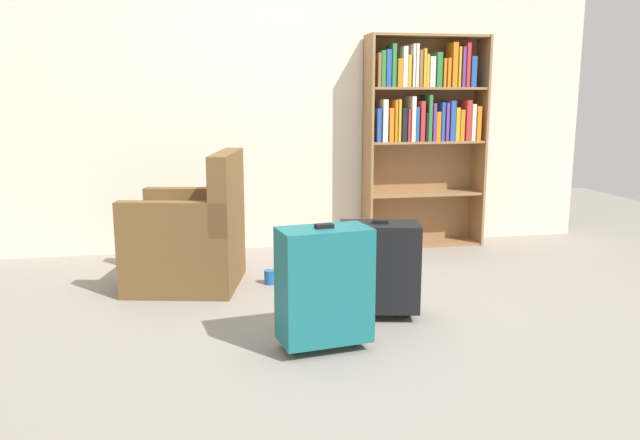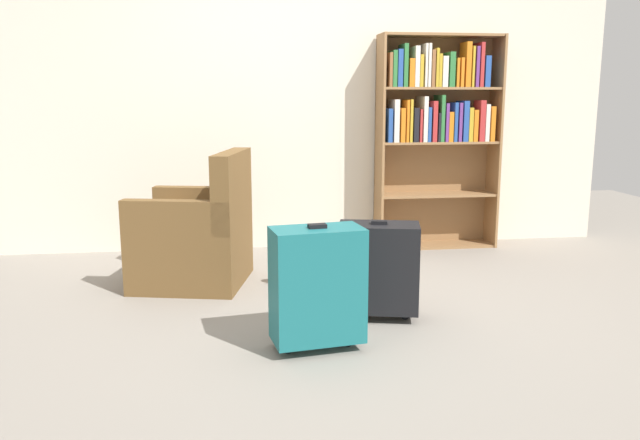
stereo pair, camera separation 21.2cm
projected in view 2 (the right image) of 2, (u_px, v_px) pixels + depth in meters
ground_plane at (345, 316)px, 3.72m from camera, size 8.94×8.94×0.00m
back_wall at (307, 91)px, 5.26m from camera, size 5.11×0.10×2.60m
bookshelf at (436, 121)px, 5.25m from camera, size 1.00×0.29×1.74m
armchair at (197, 238)px, 4.31m from camera, size 0.84×0.84×0.90m
mug at (275, 276)px, 4.36m from camera, size 0.12×0.08×0.10m
suitcase_teal at (317, 285)px, 3.17m from camera, size 0.48×0.31×0.64m
suitcase_black at (378, 267)px, 3.63m from camera, size 0.50×0.35×0.57m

